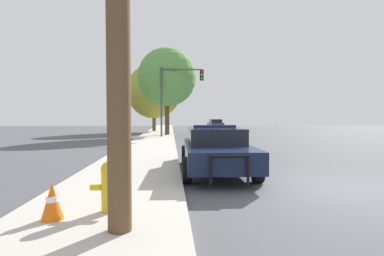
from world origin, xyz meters
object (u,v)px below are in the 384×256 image
(tree_sidewalk_mid, at_px, (167,77))
(traffic_cone, at_px, (52,201))
(fire_hydrant, at_px, (109,185))
(tree_sidewalk_far, at_px, (154,91))
(traffic_light, at_px, (177,88))
(car_background_distant, at_px, (215,124))
(police_car, at_px, (215,148))

(tree_sidewalk_mid, relative_size, traffic_cone, 13.55)
(fire_hydrant, distance_m, tree_sidewalk_far, 30.45)
(traffic_light, height_order, car_background_distant, traffic_light)
(traffic_light, bearing_deg, tree_sidewalk_mid, 108.40)
(fire_hydrant, relative_size, traffic_cone, 1.46)
(fire_hydrant, xyz_separation_m, car_background_distant, (7.42, 37.07, 0.18))
(tree_sidewalk_mid, bearing_deg, tree_sidewalk_far, 102.02)
(fire_hydrant, relative_size, tree_sidewalk_mid, 0.11)
(police_car, relative_size, traffic_light, 0.91)
(car_background_distant, bearing_deg, tree_sidewalk_mid, -115.38)
(fire_hydrant, height_order, traffic_cone, fire_hydrant)
(tree_sidewalk_far, xyz_separation_m, traffic_cone, (0.07, -30.50, -4.36))
(car_background_distant, bearing_deg, traffic_light, -109.26)
(fire_hydrant, distance_m, traffic_cone, 0.90)
(traffic_light, xyz_separation_m, traffic_cone, (-2.43, -20.26, -3.72))
(tree_sidewalk_mid, bearing_deg, car_background_distant, 65.22)
(tree_sidewalk_mid, bearing_deg, police_car, -84.62)
(car_background_distant, xyz_separation_m, tree_sidewalk_mid, (-6.69, -14.48, 4.65))
(car_background_distant, relative_size, traffic_cone, 7.81)
(tree_sidewalk_mid, xyz_separation_m, tree_sidewalk_far, (-1.61, 7.55, -0.62))
(police_car, distance_m, tree_sidewalk_far, 26.44)
(police_car, bearing_deg, traffic_light, -85.30)
(police_car, bearing_deg, fire_hydrant, 61.45)
(car_background_distant, xyz_separation_m, tree_sidewalk_far, (-8.30, -6.93, 4.02))
(traffic_light, relative_size, tree_sidewalk_mid, 0.72)
(police_car, bearing_deg, traffic_cone, 56.15)
(traffic_light, xyz_separation_m, tree_sidewalk_mid, (-0.89, 2.68, 1.27))
(car_background_distant, bearing_deg, police_car, -99.19)
(fire_hydrant, xyz_separation_m, traffic_light, (1.62, 19.91, 3.56))
(tree_sidewalk_far, bearing_deg, car_background_distant, 39.88)
(traffic_light, bearing_deg, traffic_cone, -96.84)
(police_car, distance_m, fire_hydrant, 4.89)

